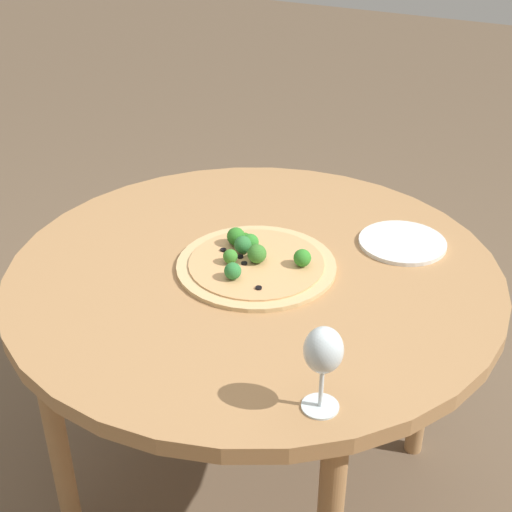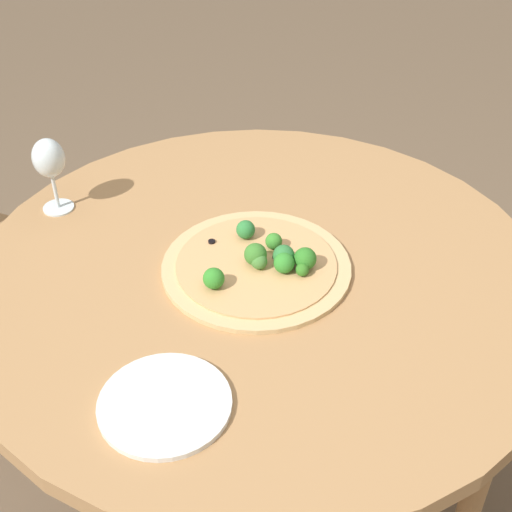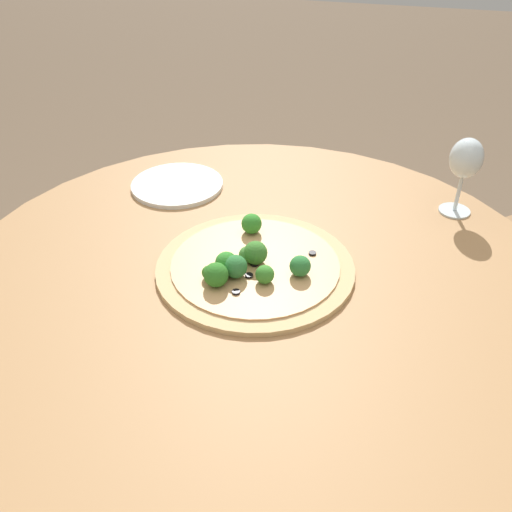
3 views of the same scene
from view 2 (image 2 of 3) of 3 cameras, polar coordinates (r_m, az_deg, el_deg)
ground_plane at (r=1.89m, az=0.19°, el=-18.14°), size 12.00×12.00×0.00m
dining_table at (r=1.40m, az=0.25°, el=-3.07°), size 1.11×1.11×0.72m
pizza at (r=1.34m, az=0.21°, el=-0.61°), size 0.36×0.36×0.06m
wine_glass at (r=1.51m, az=-16.23°, el=7.34°), size 0.07×0.07×0.16m
plate_near at (r=1.12m, az=-7.31°, el=-11.66°), size 0.21×0.21×0.01m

